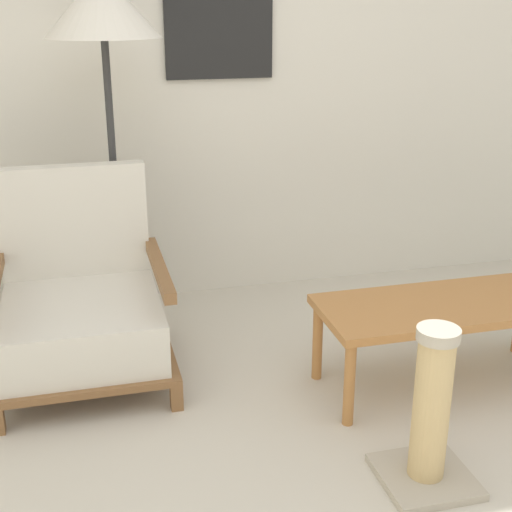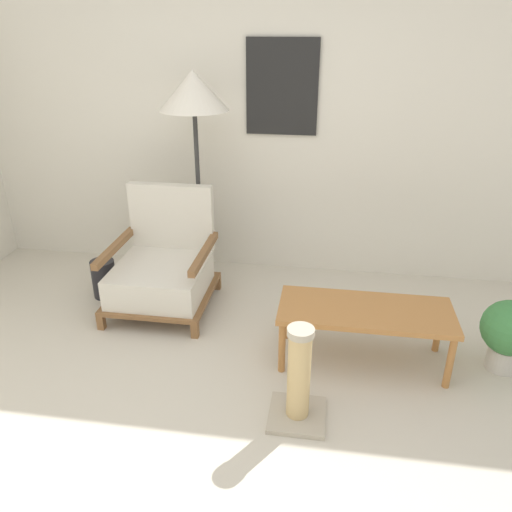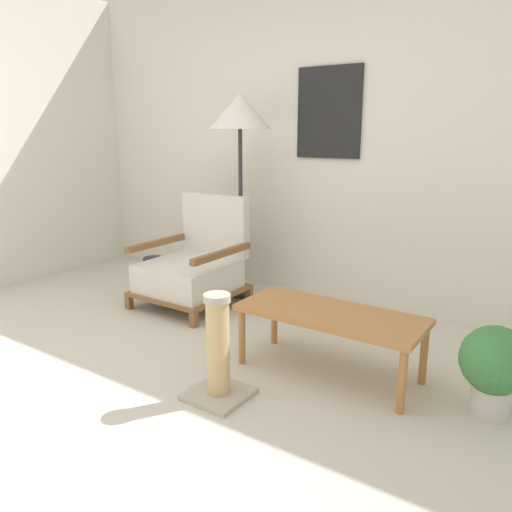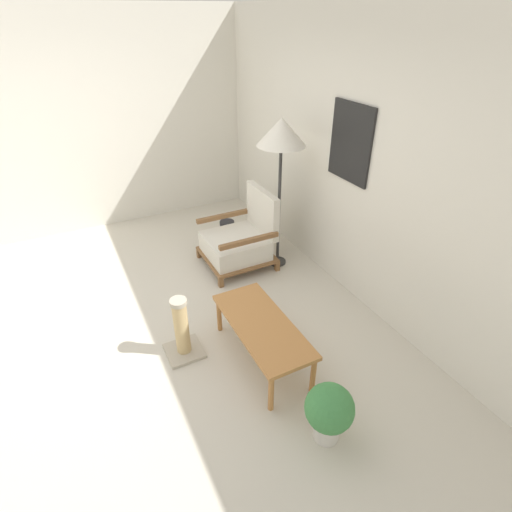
% 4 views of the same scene
% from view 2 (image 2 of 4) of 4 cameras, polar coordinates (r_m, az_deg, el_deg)
% --- Properties ---
extents(ground_plane, '(14.00, 14.00, 0.00)m').
position_cam_2_polar(ground_plane, '(2.75, -4.69, -21.84)').
color(ground_plane, beige).
extents(wall_back, '(8.00, 0.09, 2.70)m').
position_cam_2_polar(wall_back, '(4.16, 2.00, 16.06)').
color(wall_back, silver).
rests_on(wall_back, ground_plane).
extents(armchair, '(0.74, 0.76, 0.89)m').
position_cam_2_polar(armchair, '(3.85, -10.59, -1.39)').
color(armchair, brown).
rests_on(armchair, ground_plane).
extents(floor_lamp, '(0.51, 0.51, 1.71)m').
position_cam_2_polar(floor_lamp, '(3.80, -7.13, 17.70)').
color(floor_lamp, '#2D2D2D').
rests_on(floor_lamp, ground_plane).
extents(coffee_table, '(1.08, 0.46, 0.39)m').
position_cam_2_polar(coffee_table, '(3.22, 12.38, -6.58)').
color(coffee_table, '#B2753D').
rests_on(coffee_table, ground_plane).
extents(vase, '(0.19, 0.19, 0.31)m').
position_cam_2_polar(vase, '(4.16, -16.98, -2.48)').
color(vase, black).
rests_on(vase, ground_plane).
extents(potted_plant, '(0.34, 0.34, 0.48)m').
position_cam_2_polar(potted_plant, '(3.48, 26.94, -7.70)').
color(potted_plant, beige).
rests_on(potted_plant, ground_plane).
extents(scratching_post, '(0.32, 0.32, 0.59)m').
position_cam_2_polar(scratching_post, '(2.79, 4.88, -14.26)').
color(scratching_post, '#B2A893').
rests_on(scratching_post, ground_plane).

